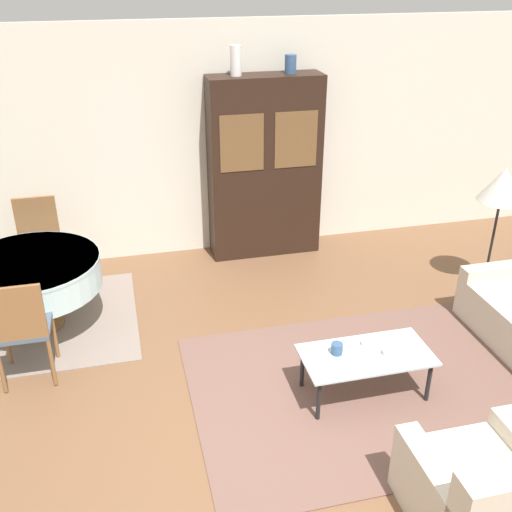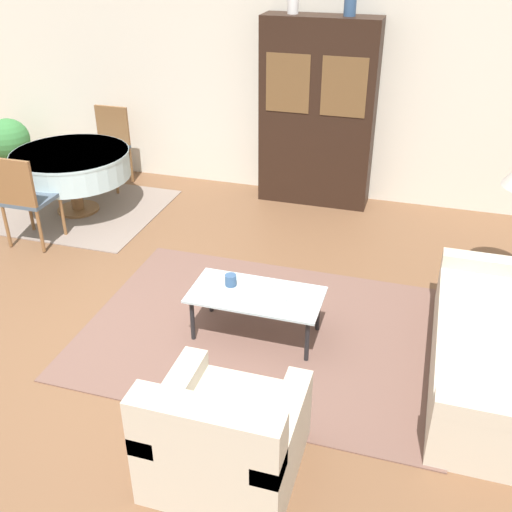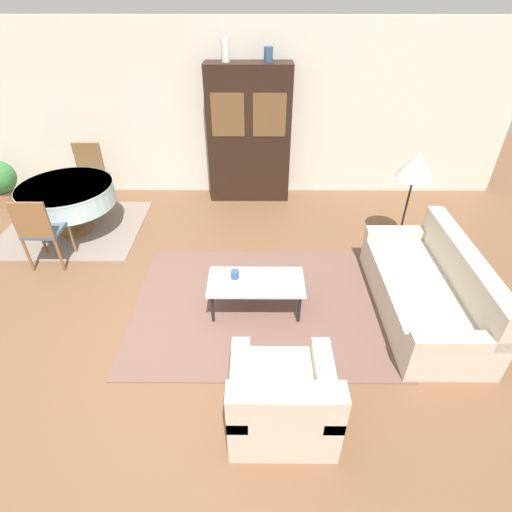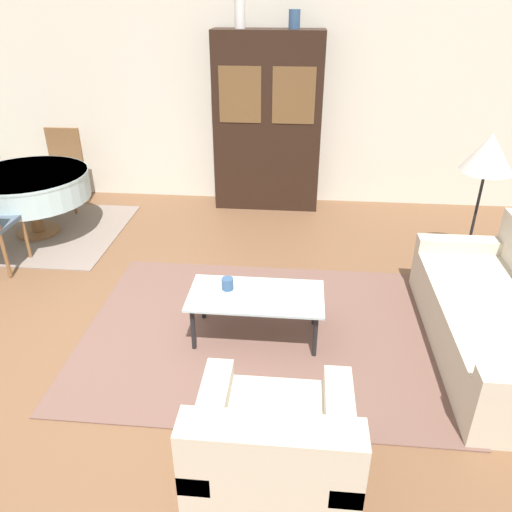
# 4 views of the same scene
# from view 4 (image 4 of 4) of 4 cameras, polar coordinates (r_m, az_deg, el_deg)

# --- Properties ---
(ground_plane) EXTENTS (14.00, 14.00, 0.00)m
(ground_plane) POSITION_cam_4_polar(r_m,az_deg,el_deg) (3.94, -14.37, -12.68)
(ground_plane) COLOR brown
(wall_back) EXTENTS (10.00, 0.06, 2.70)m
(wall_back) POSITION_cam_4_polar(r_m,az_deg,el_deg) (6.62, -5.61, 17.86)
(wall_back) COLOR beige
(wall_back) RESTS_ON ground_plane
(area_rug) EXTENTS (2.97, 2.17, 0.01)m
(area_rug) POSITION_cam_4_polar(r_m,az_deg,el_deg) (4.20, 0.99, -8.72)
(area_rug) COLOR brown
(area_rug) RESTS_ON ground_plane
(dining_rug) EXTENTS (2.02, 1.70, 0.01)m
(dining_rug) POSITION_cam_4_polar(r_m,az_deg,el_deg) (6.44, -23.94, 2.60)
(dining_rug) COLOR gray
(dining_rug) RESTS_ON ground_plane
(couch) EXTENTS (0.92, 1.99, 0.82)m
(couch) POSITION_cam_4_polar(r_m,az_deg,el_deg) (4.29, 26.70, -6.70)
(couch) COLOR beige
(couch) RESTS_ON ground_plane
(armchair) EXTENTS (0.87, 0.86, 0.79)m
(armchair) POSITION_cam_4_polar(r_m,az_deg,el_deg) (2.92, 1.97, -21.74)
(armchair) COLOR beige
(armchair) RESTS_ON ground_plane
(coffee_table) EXTENTS (1.07, 0.54, 0.39)m
(coffee_table) POSITION_cam_4_polar(r_m,az_deg,el_deg) (3.95, 0.00, -4.92)
(coffee_table) COLOR black
(coffee_table) RESTS_ON area_rug
(display_cabinet) EXTENTS (1.30, 0.40, 2.13)m
(display_cabinet) POSITION_cam_4_polar(r_m,az_deg,el_deg) (6.34, 1.34, 14.90)
(display_cabinet) COLOR black
(display_cabinet) RESTS_ON ground_plane
(dining_table) EXTENTS (1.32, 1.32, 0.72)m
(dining_table) POSITION_cam_4_polar(r_m,az_deg,el_deg) (6.17, -24.55, 7.27)
(dining_table) COLOR brown
(dining_table) RESTS_ON dining_rug
(dining_chair_far) EXTENTS (0.44, 0.44, 0.98)m
(dining_chair_far) POSITION_cam_4_polar(r_m,az_deg,el_deg) (6.91, -21.19, 9.86)
(dining_chair_far) COLOR brown
(dining_chair_far) RESTS_ON dining_rug
(floor_lamp) EXTENTS (0.49, 0.49, 1.37)m
(floor_lamp) POSITION_cam_4_polar(r_m,az_deg,el_deg) (5.20, 25.03, 10.31)
(floor_lamp) COLOR black
(floor_lamp) RESTS_ON ground_plane
(cup) EXTENTS (0.09, 0.09, 0.10)m
(cup) POSITION_cam_4_polar(r_m,az_deg,el_deg) (3.99, -3.27, -3.19)
(cup) COLOR #33517A
(cup) RESTS_ON coffee_table
(bowl) EXTENTS (0.15, 0.15, 0.04)m
(bowl) POSITION_cam_4_polar(r_m,az_deg,el_deg) (3.86, 2.77, -4.75)
(bowl) COLOR white
(bowl) RESTS_ON coffee_table
(bowl_small) EXTENTS (0.10, 0.10, 0.03)m
(bowl_small) POSITION_cam_4_polar(r_m,az_deg,el_deg) (4.02, 0.92, -3.37)
(bowl_small) COLOR white
(bowl_small) RESTS_ON coffee_table
(vase_tall) EXTENTS (0.12, 0.12, 0.32)m
(vase_tall) POSITION_cam_4_polar(r_m,az_deg,el_deg) (6.21, -1.86, 26.01)
(vase_tall) COLOR white
(vase_tall) RESTS_ON display_cabinet
(vase_short) EXTENTS (0.13, 0.13, 0.20)m
(vase_short) POSITION_cam_4_polar(r_m,az_deg,el_deg) (6.17, 4.41, 25.39)
(vase_short) COLOR #33517A
(vase_short) RESTS_ON display_cabinet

